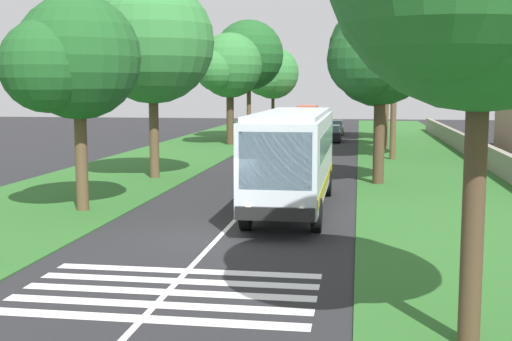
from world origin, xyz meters
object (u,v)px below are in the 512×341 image
Objects in this scene: roadside_tree_left_0 at (229,68)px; roadside_tree_left_1 at (74,62)px; trailing_car_1 at (274,142)px; trailing_minibus_0 at (308,114)px; trailing_car_0 at (264,150)px; roadside_tree_right_2 at (392,26)px; utility_pole at (379,105)px; roadside_tree_left_2 at (246,57)px; roadside_tree_left_3 at (271,75)px; roadside_tree_right_0 at (377,56)px; roadside_tree_left_4 at (151,45)px; roadside_tree_right_1 at (375,72)px; trailing_car_3 at (334,128)px; coach_bus at (293,153)px; roadside_tree_right_4 at (384,54)px; trailing_car_2 at (330,134)px.

roadside_tree_left_1 is (-29.95, -0.05, -0.64)m from roadside_tree_left_0.
trailing_minibus_0 reaches higher than trailing_car_1.
trailing_car_0 is 11.21m from roadside_tree_right_2.
roadside_tree_left_0 is 1.12× the size of roadside_tree_left_1.
roadside_tree_left_2 is at bearing 21.81° from utility_pole.
roadside_tree_left_3 is (32.96, 4.47, 5.49)m from trailing_car_1.
roadside_tree_left_4 is at bearing 86.89° from roadside_tree_right_0.
roadside_tree_left_4 is 30.76m from roadside_tree_right_1.
roadside_tree_right_0 reaches higher than trailing_car_3.
coach_bus is 27.30m from roadside_tree_right_4.
roadside_tree_left_0 is (5.37, 4.33, 5.53)m from trailing_car_1.
roadside_tree_left_0 is 15.88m from roadside_tree_right_2.
roadside_tree_right_0 is at bearing 178.96° from roadside_tree_right_1.
roadside_tree_left_2 is at bearing -0.37° from roadside_tree_left_1.
roadside_tree_left_2 is at bearing 130.02° from trailing_car_3.
roadside_tree_left_4 is at bearing 162.14° from trailing_car_2.
trailing_car_2 is 1.00× the size of trailing_car_3.
utility_pole is (-34.15, -3.34, 3.15)m from trailing_car_3.
roadside_tree_left_3 reaches higher than roadside_tree_right_0.
roadside_tree_right_1 reaches higher than roadside_tree_left_1.
roadside_tree_left_1 is 0.84× the size of roadside_tree_right_1.
roadside_tree_left_2 is 29.85m from roadside_tree_right_0.
trailing_car_3 is 0.46× the size of roadside_tree_left_3.
trailing_car_2 is 0.41× the size of roadside_tree_left_2.
coach_bus reaches higher than trailing_car_3.
roadside_tree_right_1 reaches higher than trailing_car_2.
roadside_tree_right_0 is (-15.75, -6.89, 5.43)m from trailing_car_1.
trailing_car_1 is 0.54× the size of roadside_tree_left_1.
roadside_tree_right_4 reaches higher than roadside_tree_left_3.
trailing_car_2 is 0.54× the size of roadside_tree_left_1.
roadside_tree_right_1 is (-19.67, -11.88, -0.17)m from roadside_tree_left_3.
coach_bus is 23.41m from trailing_car_1.
roadside_tree_right_1 is at bearing -29.14° from trailing_car_1.
trailing_car_3 is 0.45× the size of roadside_tree_right_1.
roadside_tree_left_1 reaches higher than utility_pole.
trailing_car_1 is (5.84, 0.14, 0.00)m from trailing_car_0.
utility_pole reaches higher than trailing_car_2.
roadside_tree_left_0 is 0.74× the size of roadside_tree_right_2.
trailing_car_3 is at bearing -11.29° from trailing_car_1.
roadside_tree_left_2 is 0.88× the size of roadside_tree_right_2.
trailing_car_0 is 0.54× the size of roadside_tree_left_1.
utility_pole is at bearing -151.63° from roadside_tree_left_0.
trailing_car_1 is 0.48× the size of roadside_tree_left_0.
trailing_car_3 is (8.85, -0.01, 0.00)m from trailing_car_2.
coach_bus is 2.60× the size of trailing_car_0.
roadside_tree_left_1 is (-43.06, 7.97, 4.89)m from trailing_car_3.
trailing_car_1 is at bearing 1.38° from trailing_car_0.
trailing_car_3 is at bearing -150.58° from roadside_tree_left_3.
utility_pole is at bearing -174.42° from trailing_car_3.
trailing_car_1 is at bearing -141.13° from roadside_tree_left_0.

